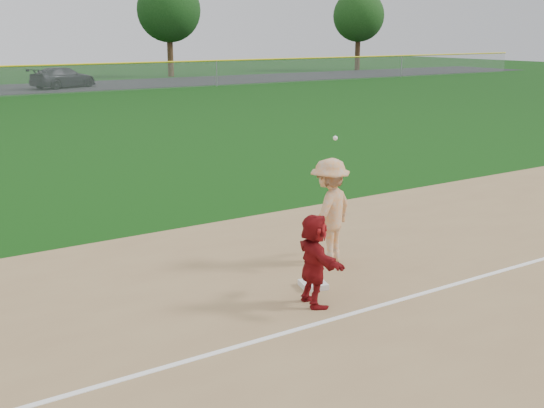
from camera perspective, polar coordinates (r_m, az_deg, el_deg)
ground at (r=11.42m, az=4.17°, el=-7.90°), size 160.00×160.00×0.00m
foul_line at (r=10.84m, az=6.77°, el=-9.08°), size 60.00×0.10×0.01m
first_base at (r=11.82m, az=3.47°, el=-6.75°), size 0.52×0.52×0.09m
base_runner at (r=10.87m, az=3.57°, el=-4.70°), size 0.74×1.46×1.51m
car_right at (r=55.79m, az=-17.07°, el=10.09°), size 5.82×4.19×1.56m
first_base_play at (r=12.82m, az=4.83°, el=-0.60°), size 1.48×1.39×2.56m
tree_3 at (r=67.49m, az=-8.64°, el=15.74°), size 6.00×6.00×9.19m
tree_4 at (r=78.09m, az=7.26°, el=15.34°), size 5.60×5.60×8.67m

